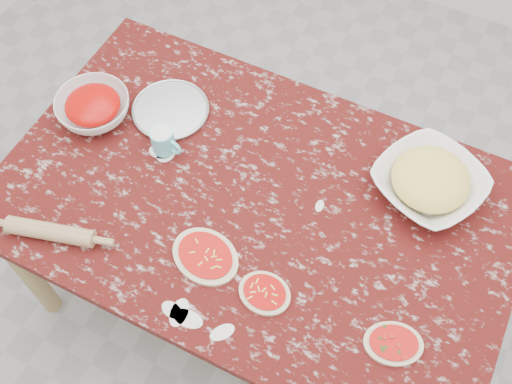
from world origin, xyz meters
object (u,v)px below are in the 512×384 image
(worktable, at_px, (256,213))
(sauce_bowl, at_px, (94,108))
(pizza_tray, at_px, (171,110))
(cheese_bowl, at_px, (429,183))
(rolling_pin, at_px, (50,232))
(flour_mug, at_px, (164,141))

(worktable, relative_size, sauce_bowl, 6.48)
(pizza_tray, height_order, cheese_bowl, cheese_bowl)
(rolling_pin, bearing_deg, flour_mug, 71.99)
(sauce_bowl, xyz_separation_m, flour_mug, (0.28, -0.02, 0.01))
(sauce_bowl, bearing_deg, pizza_tray, 30.25)
(cheese_bowl, distance_m, rolling_pin, 1.15)
(worktable, relative_size, rolling_pin, 5.97)
(worktable, xyz_separation_m, flour_mug, (-0.35, 0.04, 0.13))
(pizza_tray, height_order, flour_mug, flour_mug)
(cheese_bowl, bearing_deg, rolling_pin, -145.46)
(pizza_tray, xyz_separation_m, cheese_bowl, (0.88, 0.09, 0.03))
(worktable, height_order, rolling_pin, rolling_pin)
(sauce_bowl, distance_m, flour_mug, 0.28)
(sauce_bowl, bearing_deg, flour_mug, -3.32)
(sauce_bowl, xyz_separation_m, cheese_bowl, (1.09, 0.21, 0.00))
(rolling_pin, bearing_deg, cheese_bowl, 34.54)
(pizza_tray, bearing_deg, flour_mug, -65.75)
(worktable, bearing_deg, rolling_pin, -142.08)
(pizza_tray, height_order, rolling_pin, rolling_pin)
(cheese_bowl, bearing_deg, flour_mug, -164.24)
(cheese_bowl, xyz_separation_m, flour_mug, (-0.81, -0.23, 0.01))
(pizza_tray, xyz_separation_m, flour_mug, (0.06, -0.14, 0.04))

